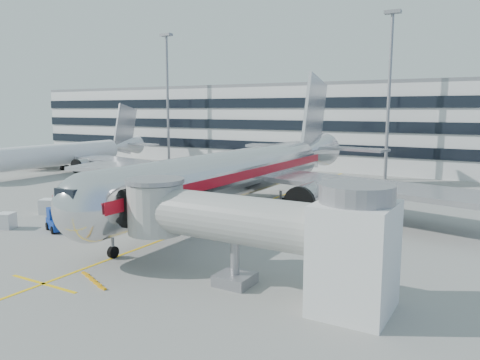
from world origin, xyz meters
The scene contains 15 objects.
ground centered at (0.00, 0.00, 0.00)m, with size 180.00×180.00×0.00m, color gray.
lead_in_line centered at (0.00, 10.00, 0.01)m, with size 0.25×70.00×0.01m, color yellow.
stop_bar centered at (0.00, -14.00, 0.01)m, with size 6.00×0.25×0.01m, color yellow.
main_jet centered at (0.00, 11.72, 4.23)m, with size 50.95×48.70×16.06m.
jet_bridge centered at (12.18, -8.00, 3.87)m, with size 17.80×4.50×7.00m.
terminal centered at (0.00, 57.95, 7.80)m, with size 150.00×24.25×15.60m.
light_mast_west centered at (-35.00, 42.00, 14.88)m, with size 2.40×1.20×25.45m.
light_mast_centre centered at (8.00, 42.00, 14.88)m, with size 2.40×1.20×25.45m.
second_jet centered at (-42.55, 22.80, 3.18)m, with size 38.21×36.52×12.04m.
belt_loader centered at (-4.67, 3.08, 0.69)m, with size 5.21×2.92×2.43m.
baggage_tug centered at (-10.23, -4.67, 0.89)m, with size 3.12×2.58×2.04m.
cargo_container_left centered at (-11.38, 2.64, 0.73)m, with size 1.74×1.74×1.46m.
cargo_container_right centered at (-16.76, -0.67, 0.79)m, with size 1.95×1.95×1.57m.
cargo_container_front centered at (-14.84, -6.70, 0.73)m, with size 1.81×1.81×1.46m.
ramp_worker centered at (-6.29, -0.03, 0.90)m, with size 0.66×0.43×1.80m, color #A6FF1A.
Camera 1 is at (24.90, -32.02, 10.90)m, focal length 35.00 mm.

